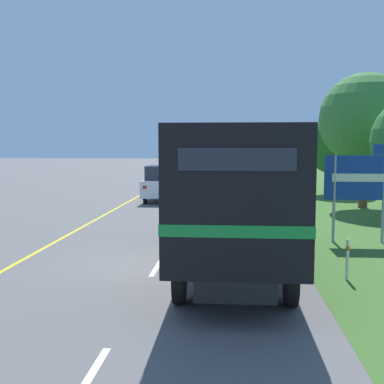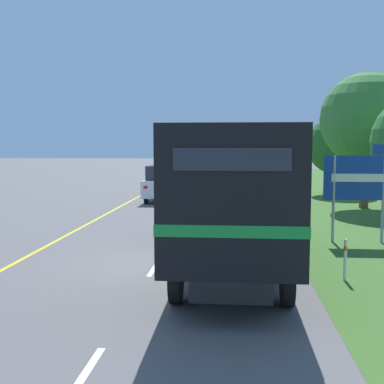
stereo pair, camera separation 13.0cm
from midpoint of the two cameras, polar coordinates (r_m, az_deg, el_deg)
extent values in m
plane|color=#5B5959|center=(12.48, -3.96, -8.62)|extent=(200.00, 200.00, 0.00)
cube|color=yellow|center=(29.99, -5.77, -0.31)|extent=(0.12, 68.61, 0.01)
cube|color=white|center=(12.67, -3.82, -8.39)|extent=(0.12, 2.60, 0.01)
cube|color=white|center=(19.09, -0.77, -3.64)|extent=(0.12, 2.60, 0.01)
cube|color=white|center=(25.61, 0.72, -1.29)|extent=(0.12, 2.60, 0.01)
cube|color=white|center=(32.15, 1.61, 0.10)|extent=(0.12, 2.60, 0.01)
cube|color=white|center=(38.72, 2.19, 1.03)|extent=(0.12, 2.60, 0.01)
cylinder|color=black|center=(15.91, 1.22, -3.69)|extent=(0.22, 1.00, 1.00)
cylinder|color=black|center=(15.92, 8.90, -3.75)|extent=(0.22, 1.00, 1.00)
cylinder|color=black|center=(9.47, -1.48, -10.10)|extent=(0.22, 1.00, 1.00)
cylinder|color=black|center=(9.48, 11.61, -10.20)|extent=(0.22, 1.00, 1.00)
cube|color=black|center=(12.19, 5.07, -5.70)|extent=(1.36, 8.80, 0.36)
cube|color=black|center=(10.94, 5.14, 0.71)|extent=(2.47, 6.70, 2.55)
cube|color=#198C38|center=(10.99, 5.12, -1.61)|extent=(2.49, 6.72, 0.20)
cube|color=#232833|center=(7.54, 5.22, 3.87)|extent=(1.85, 0.03, 0.36)
cube|color=black|center=(15.35, 5.10, 0.88)|extent=(2.37, 2.10, 1.90)
cube|color=#283342|center=(16.40, 5.11, 2.01)|extent=(2.10, 0.03, 0.85)
cylinder|color=black|center=(27.76, -4.42, -0.10)|extent=(0.16, 0.66, 0.66)
cylinder|color=black|center=(27.56, -1.40, -0.12)|extent=(0.16, 0.66, 0.66)
cylinder|color=black|center=(25.42, -5.31, -0.62)|extent=(0.16, 0.66, 0.66)
cylinder|color=black|center=(25.20, -2.00, -0.66)|extent=(0.16, 0.66, 0.66)
cube|color=white|center=(26.43, -3.28, 0.59)|extent=(1.80, 3.86, 0.88)
cube|color=#282D38|center=(26.22, -3.34, 2.33)|extent=(1.55, 2.12, 0.75)
cube|color=red|center=(24.62, -5.38, 0.57)|extent=(0.20, 0.03, 0.14)
cube|color=red|center=(24.42, -2.47, 0.55)|extent=(0.20, 0.03, 0.14)
cylinder|color=black|center=(37.83, 4.00, 1.41)|extent=(0.16, 0.66, 0.66)
cylinder|color=black|center=(37.83, 6.24, 1.39)|extent=(0.16, 0.66, 0.66)
cylinder|color=black|center=(35.00, 3.91, 1.07)|extent=(0.16, 0.66, 0.66)
cylinder|color=black|center=(35.00, 6.33, 1.05)|extent=(0.16, 0.66, 0.66)
cube|color=gray|center=(36.37, 5.13, 1.97)|extent=(1.80, 4.58, 0.93)
cube|color=#282D38|center=(36.15, 5.14, 3.31)|extent=(1.55, 2.52, 0.79)
cube|color=red|center=(34.07, 4.07, 2.01)|extent=(0.20, 0.03, 0.14)
cube|color=red|center=(34.07, 6.19, 1.99)|extent=(0.20, 0.03, 0.14)
cylinder|color=black|center=(55.24, 0.24, 2.73)|extent=(0.16, 0.66, 0.66)
cylinder|color=black|center=(55.14, 1.77, 2.72)|extent=(0.16, 0.66, 0.66)
cylinder|color=black|center=(52.52, -0.01, 2.58)|extent=(0.16, 0.66, 0.66)
cylinder|color=black|center=(52.41, 1.60, 2.57)|extent=(0.16, 0.66, 0.66)
cube|color=white|center=(53.80, 0.91, 3.15)|extent=(1.80, 4.42, 0.94)
cube|color=#282D38|center=(53.59, 0.89, 4.06)|extent=(1.55, 2.43, 0.80)
cube|color=red|center=(51.63, 0.03, 3.23)|extent=(0.20, 0.03, 0.14)
cube|color=red|center=(51.54, 1.43, 3.22)|extent=(0.20, 0.03, 0.14)
cylinder|color=#9E9EA3|center=(15.78, 16.66, -0.80)|extent=(0.09, 0.09, 2.75)
cylinder|color=#9E9EA3|center=(16.15, 21.93, -0.83)|extent=(0.09, 0.09, 2.75)
cube|color=navy|center=(15.89, 19.40, 1.60)|extent=(2.16, 0.06, 1.40)
cube|color=navy|center=(16.06, 22.05, 4.69)|extent=(0.69, 0.06, 0.32)
cube|color=silver|center=(15.86, 19.43, 1.60)|extent=(1.69, 0.02, 0.25)
cylinder|color=brown|center=(24.90, 19.89, 1.13)|extent=(0.44, 0.44, 2.56)
sphere|color=#387A33|center=(24.87, 20.13, 8.15)|extent=(4.42, 4.42, 4.42)
cylinder|color=brown|center=(31.21, 16.72, 1.21)|extent=(0.26, 0.26, 1.64)
sphere|color=#236023|center=(31.13, 16.83, 5.35)|extent=(3.59, 3.59, 3.59)
cylinder|color=white|center=(11.52, 18.01, -7.66)|extent=(0.07, 0.07, 0.95)
cylinder|color=orange|center=(11.46, 18.05, -6.37)|extent=(0.08, 0.08, 0.10)
camera|label=1|loc=(0.06, -89.81, 0.02)|focal=45.00mm
camera|label=2|loc=(0.06, 90.19, -0.02)|focal=45.00mm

